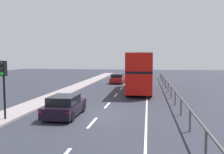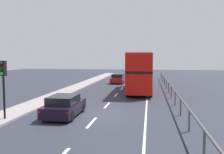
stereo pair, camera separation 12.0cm
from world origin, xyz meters
TOP-DOWN VIEW (x-y plane):
  - ground_plane at (0.00, 0.00)m, footprint 74.43×120.00m
  - near_sidewalk_kerb at (-5.69, 0.00)m, footprint 2.10×80.00m
  - lane_paint_markings at (1.92, 8.70)m, footprint 3.24×46.00m
  - bridge_side_railing at (5.31, 9.00)m, footprint 0.10×42.00m
  - double_decker_bus_red at (2.26, 11.34)m, footprint 2.68×10.77m
  - hatchback_car_near at (-2.09, -1.06)m, footprint 1.91×4.03m
  - traffic_signal_pole at (-5.21, -2.73)m, footprint 0.30×0.42m
  - sedan_car_ahead at (-1.23, 19.62)m, footprint 1.90×4.26m

SIDE VIEW (x-z plane):
  - ground_plane at x=0.00m, z-range -0.10..0.00m
  - lane_paint_markings at x=1.92m, z-range 0.00..0.01m
  - near_sidewalk_kerb at x=-5.69m, z-range 0.00..0.14m
  - hatchback_car_near at x=-2.09m, z-range -0.02..1.34m
  - sedan_car_ahead at x=-1.23m, z-range -0.03..1.36m
  - bridge_side_railing at x=5.31m, z-range 0.35..1.51m
  - double_decker_bus_red at x=2.26m, z-range 0.15..4.42m
  - traffic_signal_pole at x=-5.21m, z-range 1.00..4.45m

